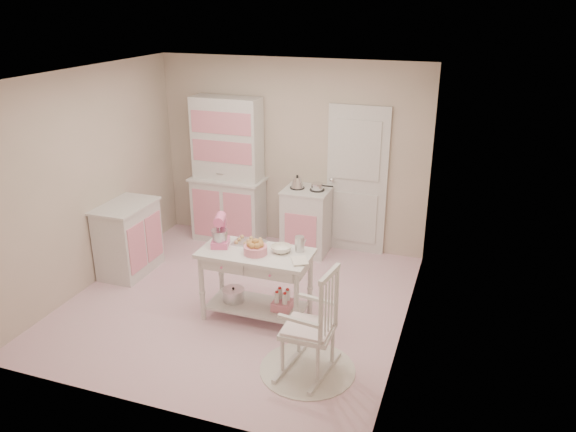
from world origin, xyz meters
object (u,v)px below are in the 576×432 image
object	(u,v)px
rocking_chair	(308,320)
work_table	(256,285)
hutch	(227,171)
bread_basket	(255,250)
stand_mixer	(220,231)
stove	(307,221)
base_cabinet	(128,239)

from	to	relation	value
rocking_chair	work_table	world-z (taller)	rocking_chair
hutch	bread_basket	distance (m)	2.30
hutch	stand_mixer	xyz separation A→B (m)	(0.78, -1.87, -0.07)
stove	hutch	bearing A→B (deg)	177.61
rocking_chair	stand_mixer	world-z (taller)	stand_mixer
work_table	base_cabinet	bearing A→B (deg)	165.68
hutch	work_table	bearing A→B (deg)	-57.50
rocking_chair	work_table	bearing A→B (deg)	146.58
stove	rocking_chair	xyz separation A→B (m)	(0.82, -2.57, 0.09)
base_cabinet	work_table	bearing A→B (deg)	-14.32
rocking_chair	stand_mixer	distance (m)	1.51
base_cabinet	stove	bearing A→B (deg)	34.30
base_cabinet	stand_mixer	bearing A→B (deg)	-17.32
hutch	stand_mixer	distance (m)	2.03
rocking_chair	bread_basket	distance (m)	1.09
rocking_chair	hutch	bearing A→B (deg)	136.03
stand_mixer	bread_basket	size ratio (longest dim) A/B	1.36
hutch	base_cabinet	size ratio (longest dim) A/B	2.26
hutch	bread_basket	size ratio (longest dim) A/B	8.32
bread_basket	hutch	bearing A→B (deg)	122.25
work_table	bread_basket	bearing A→B (deg)	-68.20
work_table	stand_mixer	world-z (taller)	stand_mixer
hutch	stove	distance (m)	1.33
rocking_chair	stand_mixer	size ratio (longest dim) A/B	3.24
bread_basket	base_cabinet	bearing A→B (deg)	164.47
hutch	base_cabinet	xyz separation A→B (m)	(-0.76, -1.39, -0.58)
stand_mixer	hutch	bearing A→B (deg)	95.80
base_cabinet	bread_basket	world-z (taller)	base_cabinet
hutch	base_cabinet	distance (m)	1.68
stove	bread_basket	distance (m)	1.93
stove	rocking_chair	size ratio (longest dim) A/B	0.84
work_table	rocking_chair	bearing A→B (deg)	-41.81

